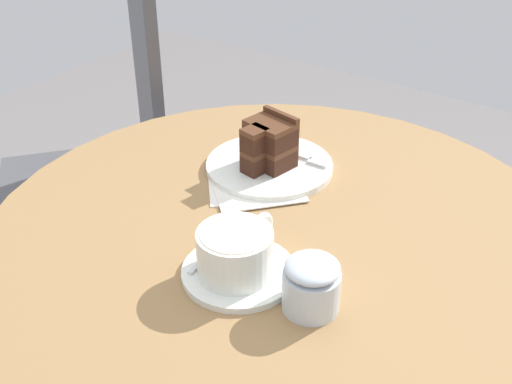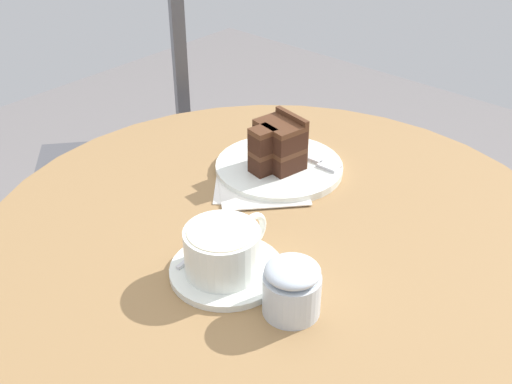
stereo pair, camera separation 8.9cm
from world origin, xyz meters
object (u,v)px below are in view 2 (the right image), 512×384
(napkin, at_px, (262,182))
(teaspoon, at_px, (207,245))
(fork, at_px, (312,159))
(cake_slice, at_px, (278,145))
(coffee_cup, at_px, (223,249))
(cafe_chair, at_px, (148,140))
(sugar_pot, at_px, (292,288))
(saucer, at_px, (227,270))
(cake_plate, at_px, (279,167))

(napkin, bearing_deg, teaspoon, -161.21)
(fork, bearing_deg, cake_slice, -122.81)
(coffee_cup, xyz_separation_m, cafe_chair, (0.39, 0.63, -0.22))
(cake_slice, height_order, sugar_pot, cake_slice)
(saucer, relative_size, cake_slice, 1.66)
(coffee_cup, bearing_deg, cake_plate, 24.95)
(fork, bearing_deg, saucer, -75.66)
(saucer, bearing_deg, napkin, 29.66)
(sugar_pot, bearing_deg, teaspoon, 84.49)
(teaspoon, distance_m, cafe_chair, 0.72)
(saucer, distance_m, cake_plate, 0.26)
(cafe_chair, bearing_deg, saucer, 8.37)
(saucer, xyz_separation_m, teaspoon, (0.02, 0.05, 0.01))
(cafe_chair, relative_size, sugar_pot, 13.39)
(saucer, height_order, cafe_chair, cafe_chair)
(teaspoon, relative_size, cafe_chair, 0.10)
(saucer, distance_m, cafe_chair, 0.77)
(fork, distance_m, napkin, 0.09)
(fork, distance_m, sugar_pot, 0.34)
(saucer, distance_m, coffee_cup, 0.04)
(saucer, height_order, fork, fork)
(cake_plate, relative_size, sugar_pot, 2.92)
(cake_slice, height_order, napkin, cake_slice)
(coffee_cup, bearing_deg, fork, 15.90)
(saucer, height_order, napkin, saucer)
(coffee_cup, relative_size, cake_slice, 1.47)
(cake_plate, distance_m, cake_slice, 0.04)
(cafe_chair, xyz_separation_m, sugar_pot, (-0.39, -0.74, 0.22))
(fork, distance_m, cafe_chair, 0.60)
(fork, bearing_deg, cafe_chair, 167.13)
(teaspoon, xyz_separation_m, cake_plate, (0.22, 0.06, -0.01))
(coffee_cup, bearing_deg, cafe_chair, 58.27)
(cake_slice, bearing_deg, coffee_cup, -154.78)
(fork, xyz_separation_m, cafe_chair, (0.11, 0.55, -0.20))
(cafe_chair, bearing_deg, fork, 28.91)
(teaspoon, xyz_separation_m, sugar_pot, (-0.01, -0.15, 0.02))
(fork, bearing_deg, coffee_cup, -76.05)
(coffee_cup, relative_size, napkin, 0.62)
(teaspoon, distance_m, sugar_pot, 0.15)
(fork, bearing_deg, cake_plate, -128.58)
(coffee_cup, bearing_deg, saucer, -16.61)
(sugar_pot, bearing_deg, saucer, 90.29)
(cake_plate, bearing_deg, teaspoon, -163.93)
(cake_slice, relative_size, napkin, 0.42)
(coffee_cup, relative_size, teaspoon, 1.36)
(cake_plate, relative_size, fork, 1.47)
(saucer, xyz_separation_m, sugar_pot, (0.00, -0.10, 0.03))
(cake_slice, distance_m, cafe_chair, 0.59)
(coffee_cup, height_order, napkin, coffee_cup)
(saucer, bearing_deg, cafe_chair, 58.54)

